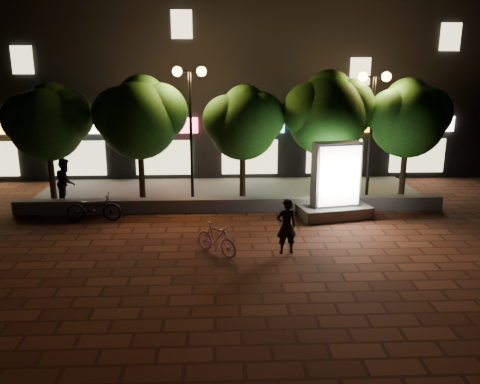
{
  "coord_description": "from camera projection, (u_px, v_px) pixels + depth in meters",
  "views": [
    {
      "loc": [
        -0.42,
        -13.55,
        5.46
      ],
      "look_at": [
        0.23,
        1.5,
        1.41
      ],
      "focal_mm": 36.54,
      "sensor_mm": 36.0,
      "label": 1
    }
  ],
  "objects": [
    {
      "name": "scooter_pink",
      "position": [
        216.0,
        239.0,
        14.14
      ],
      "size": [
        1.41,
        1.41,
        0.93
      ],
      "primitive_type": "imported",
      "rotation": [
        0.0,
        0.0,
        0.79
      ],
      "color": "pink",
      "rests_on": "ground"
    },
    {
      "name": "tree_left",
      "position": [
        140.0,
        115.0,
        18.74
      ],
      "size": [
        3.6,
        3.0,
        4.89
      ],
      "color": "black",
      "rests_on": "sidewalk"
    },
    {
      "name": "sidewalk",
      "position": [
        230.0,
        193.0,
        20.77
      ],
      "size": [
        16.0,
        5.0,
        0.08
      ],
      "primitive_type": "cube",
      "color": "slate",
      "rests_on": "ground"
    },
    {
      "name": "street_lamp_right",
      "position": [
        373.0,
        103.0,
        18.74
      ],
      "size": [
        1.26,
        0.36,
        4.98
      ],
      "color": "black",
      "rests_on": "sidewalk"
    },
    {
      "name": "tree_far_left",
      "position": [
        48.0,
        120.0,
        18.63
      ],
      "size": [
        3.36,
        2.8,
        4.63
      ],
      "color": "black",
      "rests_on": "sidewalk"
    },
    {
      "name": "ground",
      "position": [
        235.0,
        251.0,
        14.51
      ],
      "size": [
        80.0,
        80.0,
        0.0
      ],
      "primitive_type": "plane",
      "color": "#5D2D1D",
      "rests_on": "ground"
    },
    {
      "name": "rider",
      "position": [
        286.0,
        226.0,
        14.15
      ],
      "size": [
        0.66,
        0.49,
        1.65
      ],
      "primitive_type": "imported",
      "rotation": [
        0.0,
        0.0,
        3.3
      ],
      "color": "black",
      "rests_on": "ground"
    },
    {
      "name": "pedestrian",
      "position": [
        66.0,
        182.0,
        18.61
      ],
      "size": [
        0.84,
        1.0,
        1.83
      ],
      "primitive_type": "imported",
      "rotation": [
        0.0,
        0.0,
        1.75
      ],
      "color": "black",
      "rests_on": "sidewalk"
    },
    {
      "name": "tree_mid",
      "position": [
        244.0,
        121.0,
        18.96
      ],
      "size": [
        3.24,
        2.7,
        4.5
      ],
      "color": "black",
      "rests_on": "sidewalk"
    },
    {
      "name": "tree_right",
      "position": [
        329.0,
        111.0,
        19.01
      ],
      "size": [
        3.72,
        3.1,
        5.07
      ],
      "color": "black",
      "rests_on": "sidewalk"
    },
    {
      "name": "building_block",
      "position": [
        226.0,
        70.0,
        25.74
      ],
      "size": [
        28.0,
        8.12,
        11.3
      ],
      "color": "black",
      "rests_on": "ground"
    },
    {
      "name": "retaining_wall",
      "position": [
        231.0,
        204.0,
        18.3
      ],
      "size": [
        16.0,
        0.45,
        0.5
      ],
      "primitive_type": "cube",
      "color": "slate",
      "rests_on": "ground"
    },
    {
      "name": "street_lamp_left",
      "position": [
        190.0,
        100.0,
        18.41
      ],
      "size": [
        1.26,
        0.36,
        5.18
      ],
      "color": "black",
      "rests_on": "sidewalk"
    },
    {
      "name": "scooter_parked",
      "position": [
        94.0,
        208.0,
        17.07
      ],
      "size": [
        1.91,
        0.72,
        1.0
      ],
      "primitive_type": "imported",
      "rotation": [
        0.0,
        0.0,
        1.6
      ],
      "color": "black",
      "rests_on": "ground"
    },
    {
      "name": "tree_far_right",
      "position": [
        409.0,
        116.0,
        19.19
      ],
      "size": [
        3.48,
        2.9,
        4.76
      ],
      "color": "black",
      "rests_on": "sidewalk"
    },
    {
      "name": "ad_kiosk",
      "position": [
        335.0,
        187.0,
        17.37
      ],
      "size": [
        2.72,
        1.73,
        2.73
      ],
      "color": "slate",
      "rests_on": "ground"
    }
  ]
}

